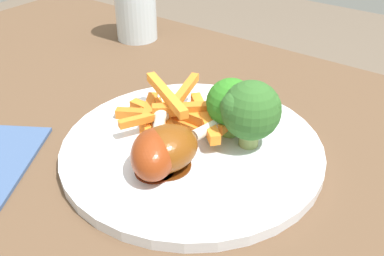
{
  "coord_description": "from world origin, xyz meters",
  "views": [
    {
      "loc": [
        -0.18,
        0.28,
        1.03
      ],
      "look_at": [
        0.05,
        -0.03,
        0.78
      ],
      "focal_mm": 41.04,
      "sensor_mm": 36.0,
      "label": 1
    }
  ],
  "objects_px": {
    "broccoli_floret_middle": "(231,104)",
    "water_glass": "(135,0)",
    "dinner_plate": "(192,148)",
    "chicken_drumstick_far": "(170,147)",
    "chicken_drumstick_near": "(154,151)",
    "carrot_fries_pile": "(172,113)",
    "broccoli_floret_front": "(251,110)"
  },
  "relations": [
    {
      "from": "dinner_plate",
      "to": "broccoli_floret_middle",
      "type": "xyz_separation_m",
      "value": [
        -0.02,
        -0.04,
        0.04
      ]
    },
    {
      "from": "broccoli_floret_middle",
      "to": "dinner_plate",
      "type": "bearing_deg",
      "value": 61.81
    },
    {
      "from": "dinner_plate",
      "to": "broccoli_floret_middle",
      "type": "relative_size",
      "value": 4.31
    },
    {
      "from": "chicken_drumstick_near",
      "to": "chicken_drumstick_far",
      "type": "xyz_separation_m",
      "value": [
        -0.01,
        -0.01,
        -0.0
      ]
    },
    {
      "from": "chicken_drumstick_near",
      "to": "water_glass",
      "type": "height_order",
      "value": "water_glass"
    },
    {
      "from": "carrot_fries_pile",
      "to": "chicken_drumstick_near",
      "type": "relative_size",
      "value": 1.28
    },
    {
      "from": "broccoli_floret_middle",
      "to": "carrot_fries_pile",
      "type": "bearing_deg",
      "value": 19.76
    },
    {
      "from": "dinner_plate",
      "to": "chicken_drumstick_far",
      "type": "height_order",
      "value": "chicken_drumstick_far"
    },
    {
      "from": "carrot_fries_pile",
      "to": "water_glass",
      "type": "relative_size",
      "value": 1.08
    },
    {
      "from": "dinner_plate",
      "to": "chicken_drumstick_near",
      "type": "height_order",
      "value": "chicken_drumstick_near"
    },
    {
      "from": "dinner_plate",
      "to": "water_glass",
      "type": "xyz_separation_m",
      "value": [
        0.27,
        -0.21,
        0.06
      ]
    },
    {
      "from": "broccoli_floret_middle",
      "to": "chicken_drumstick_near",
      "type": "xyz_separation_m",
      "value": [
        0.03,
        0.1,
        -0.02
      ]
    },
    {
      "from": "carrot_fries_pile",
      "to": "water_glass",
      "type": "bearing_deg",
      "value": -40.11
    },
    {
      "from": "chicken_drumstick_far",
      "to": "broccoli_floret_middle",
      "type": "bearing_deg",
      "value": -102.88
    },
    {
      "from": "chicken_drumstick_near",
      "to": "chicken_drumstick_far",
      "type": "distance_m",
      "value": 0.02
    },
    {
      "from": "broccoli_floret_front",
      "to": "broccoli_floret_middle",
      "type": "bearing_deg",
      "value": -14.45
    },
    {
      "from": "chicken_drumstick_far",
      "to": "water_glass",
      "type": "bearing_deg",
      "value": -42.59
    },
    {
      "from": "dinner_plate",
      "to": "chicken_drumstick_near",
      "type": "xyz_separation_m",
      "value": [
        0.01,
        0.05,
        0.03
      ]
    },
    {
      "from": "broccoli_floret_middle",
      "to": "water_glass",
      "type": "xyz_separation_m",
      "value": [
        0.29,
        -0.17,
        0.02
      ]
    },
    {
      "from": "broccoli_floret_front",
      "to": "carrot_fries_pile",
      "type": "xyz_separation_m",
      "value": [
        0.09,
        0.02,
        -0.03
      ]
    },
    {
      "from": "broccoli_floret_front",
      "to": "chicken_drumstick_near",
      "type": "height_order",
      "value": "broccoli_floret_front"
    },
    {
      "from": "broccoli_floret_front",
      "to": "water_glass",
      "type": "height_order",
      "value": "water_glass"
    },
    {
      "from": "broccoli_floret_front",
      "to": "carrot_fries_pile",
      "type": "bearing_deg",
      "value": 9.97
    },
    {
      "from": "broccoli_floret_middle",
      "to": "carrot_fries_pile",
      "type": "distance_m",
      "value": 0.07
    },
    {
      "from": "broccoli_floret_front",
      "to": "water_glass",
      "type": "bearing_deg",
      "value": -29.11
    },
    {
      "from": "broccoli_floret_front",
      "to": "broccoli_floret_middle",
      "type": "relative_size",
      "value": 1.13
    },
    {
      "from": "broccoli_floret_front",
      "to": "broccoli_floret_middle",
      "type": "height_order",
      "value": "broccoli_floret_front"
    },
    {
      "from": "carrot_fries_pile",
      "to": "chicken_drumstick_near",
      "type": "height_order",
      "value": "chicken_drumstick_near"
    },
    {
      "from": "broccoli_floret_middle",
      "to": "chicken_drumstick_far",
      "type": "bearing_deg",
      "value": 77.12
    },
    {
      "from": "dinner_plate",
      "to": "broccoli_floret_front",
      "type": "bearing_deg",
      "value": -145.08
    },
    {
      "from": "dinner_plate",
      "to": "carrot_fries_pile",
      "type": "xyz_separation_m",
      "value": [
        0.04,
        -0.02,
        0.02
      ]
    },
    {
      "from": "broccoli_floret_middle",
      "to": "carrot_fries_pile",
      "type": "relative_size",
      "value": 0.46
    }
  ]
}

